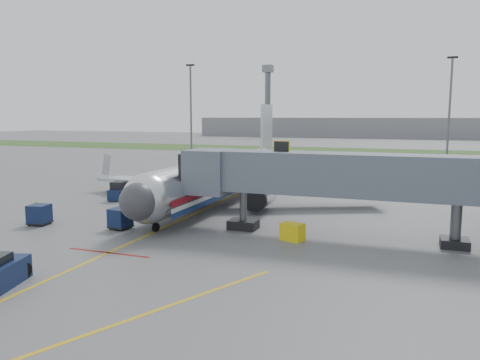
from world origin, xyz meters
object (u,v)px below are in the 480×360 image
(baggage_tug, at_px, (120,192))
(ramp_worker, at_px, (37,211))
(belt_loader, at_px, (196,197))
(airliner, at_px, (222,176))

(baggage_tug, relative_size, ramp_worker, 1.82)
(ramp_worker, bearing_deg, belt_loader, 26.15)
(belt_loader, xyz_separation_m, ramp_worker, (-8.89, -12.34, 0.31))
(airliner, height_order, ramp_worker, airliner)
(airliner, distance_m, ramp_worker, 17.58)
(baggage_tug, bearing_deg, ramp_worker, -95.09)
(belt_loader, distance_m, ramp_worker, 15.21)
(baggage_tug, xyz_separation_m, belt_loader, (7.95, 1.70, -0.37))
(baggage_tug, xyz_separation_m, ramp_worker, (-0.95, -10.64, -0.06))
(airliner, xyz_separation_m, ramp_worker, (-11.40, -13.25, -1.86))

